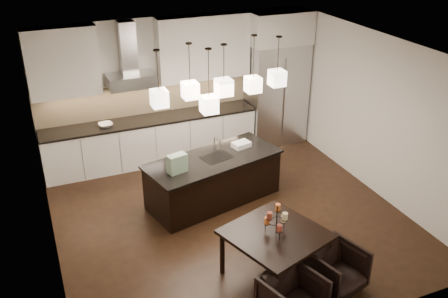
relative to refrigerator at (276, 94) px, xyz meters
name	(u,v)px	position (x,y,z in m)	size (l,w,h in m)	color
floor	(229,216)	(-2.10, -2.38, -1.08)	(5.50, 5.50, 0.02)	black
ceiling	(229,50)	(-2.10, -2.38, 1.73)	(5.50, 5.50, 0.02)	white
wall_back	(175,86)	(-2.10, 0.38, 0.32)	(5.50, 0.02, 2.80)	silver
wall_front	(328,239)	(-2.10, -5.14, 0.32)	(5.50, 0.02, 2.80)	silver
wall_left	(42,173)	(-4.86, -2.38, 0.32)	(0.02, 5.50, 2.80)	silver
wall_right	(375,114)	(0.66, -2.38, 0.32)	(0.02, 5.50, 2.80)	silver
refrigerator	(276,94)	(0.00, 0.00, 0.00)	(1.20, 0.72, 2.15)	#B7B7BA
fridge_panel	(279,27)	(0.00, 0.00, 1.40)	(1.26, 0.72, 0.65)	silver
lower_cabinets	(152,141)	(-2.73, 0.05, -0.64)	(4.21, 0.62, 0.88)	silver
countertop	(151,119)	(-2.73, 0.05, -0.17)	(4.21, 0.66, 0.04)	black
backsplash	(146,98)	(-2.73, 0.35, 0.16)	(4.21, 0.02, 0.63)	tan
upper_cab_left	(62,62)	(-4.20, 0.19, 1.10)	(1.25, 0.35, 1.25)	silver
upper_cab_right	(203,47)	(-1.55, 0.19, 1.10)	(1.86, 0.35, 1.25)	silver
hood_canopy	(132,80)	(-3.03, 0.10, 0.65)	(0.90, 0.52, 0.24)	#B7B7BA
hood_chimney	(127,47)	(-3.03, 0.21, 1.24)	(0.30, 0.28, 0.96)	#B7B7BA
fruit_bowl	(106,125)	(-3.61, 0.00, -0.12)	(0.26, 0.26, 0.06)	silver
island_body	(213,180)	(-2.15, -1.82, -0.68)	(2.25, 0.90, 0.79)	black
island_top	(213,159)	(-2.15, -1.82, -0.26)	(2.33, 0.97, 0.04)	black
faucet	(214,146)	(-2.08, -1.72, -0.07)	(0.09, 0.22, 0.34)	silver
tote_bag	(177,163)	(-2.86, -2.06, -0.09)	(0.31, 0.16, 0.31)	#1A5837
food_container	(241,144)	(-1.53, -1.61, -0.20)	(0.31, 0.22, 0.09)	silver
dining_table	(275,254)	(-2.09, -3.98, -0.72)	(1.19, 1.19, 0.71)	black
candelabra	(277,220)	(-2.09, -3.98, -0.15)	(0.34, 0.34, 0.42)	black
candle_a	(283,219)	(-1.97, -3.94, -0.19)	(0.07, 0.07, 0.09)	beige
candle_b	(267,220)	(-2.19, -3.90, -0.19)	(0.07, 0.07, 0.09)	orange
candle_c	(279,228)	(-2.12, -4.11, -0.19)	(0.07, 0.07, 0.09)	brown
candle_d	(278,207)	(-2.02, -3.87, -0.04)	(0.07, 0.07, 0.09)	orange
candle_e	(270,216)	(-2.22, -4.01, -0.04)	(0.07, 0.07, 0.09)	brown
candle_f	(285,216)	(-2.04, -4.10, -0.04)	(0.07, 0.07, 0.09)	beige
armchair_left	(292,298)	(-2.27, -4.79, -0.76)	(0.67, 0.69, 0.63)	black
armchair_right	(336,269)	(-1.46, -4.53, -0.76)	(0.67, 0.69, 0.62)	black
pendant_a	(159,98)	(-3.04, -1.91, 0.98)	(0.24, 0.24, 0.26)	white
pendant_b	(190,90)	(-2.48, -1.71, 0.97)	(0.24, 0.24, 0.26)	white
pendant_c	(224,87)	(-2.02, -1.98, 1.04)	(0.24, 0.24, 0.26)	white
pendant_d	(253,84)	(-1.34, -1.63, 0.89)	(0.24, 0.24, 0.26)	white
pendant_e	(277,78)	(-1.02, -1.86, 1.03)	(0.24, 0.24, 0.26)	white
pendant_f	(209,105)	(-2.32, -2.12, 0.85)	(0.24, 0.24, 0.26)	white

